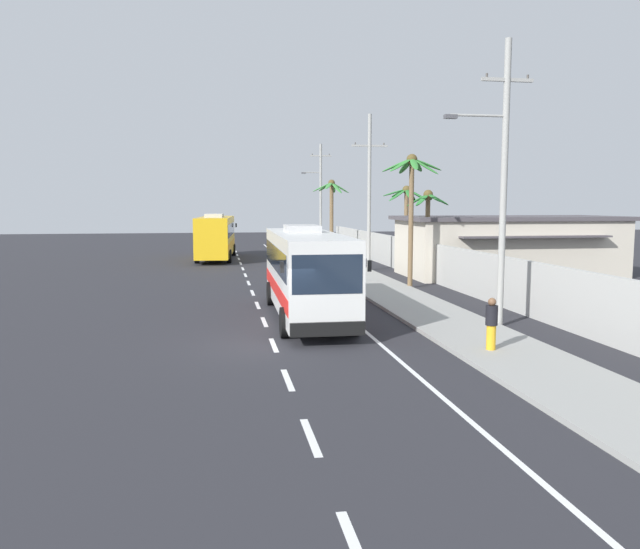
# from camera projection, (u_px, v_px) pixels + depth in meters

# --- Properties ---
(ground_plane) EXTENTS (160.00, 160.00, 0.00)m
(ground_plane) POSITION_uv_depth(u_px,v_px,m) (274.00, 345.00, 19.91)
(ground_plane) COLOR #28282D
(sidewalk_kerb) EXTENTS (3.20, 90.00, 0.14)m
(sidewalk_kerb) POSITION_uv_depth(u_px,v_px,m) (392.00, 294.00, 30.80)
(sidewalk_kerb) COLOR #999993
(sidewalk_kerb) RESTS_ON ground
(lane_markings) EXTENTS (3.55, 71.00, 0.01)m
(lane_markings) POSITION_uv_depth(u_px,v_px,m) (288.00, 285.00, 34.57)
(lane_markings) COLOR white
(lane_markings) RESTS_ON ground
(boundary_wall) EXTENTS (0.24, 60.00, 2.23)m
(boundary_wall) POSITION_uv_depth(u_px,v_px,m) (438.00, 264.00, 35.22)
(boundary_wall) COLOR #B2B2AD
(boundary_wall) RESTS_ON ground
(coach_bus_foreground) EXTENTS (2.94, 10.83, 3.62)m
(coach_bus_foreground) POSITION_uv_depth(u_px,v_px,m) (306.00, 270.00, 24.63)
(coach_bus_foreground) COLOR silver
(coach_bus_foreground) RESTS_ON ground
(coach_bus_far_lane) EXTENTS (3.49, 10.94, 3.73)m
(coach_bus_far_lane) POSITION_uv_depth(u_px,v_px,m) (216.00, 236.00, 50.34)
(coach_bus_far_lane) COLOR gold
(coach_bus_far_lane) RESTS_ON ground
(motorcycle_beside_bus) EXTENTS (0.56, 1.96, 1.66)m
(motorcycle_beside_bus) POSITION_uv_depth(u_px,v_px,m) (328.00, 275.00, 33.41)
(motorcycle_beside_bus) COLOR black
(motorcycle_beside_bus) RESTS_ON ground
(pedestrian_near_kerb) EXTENTS (0.36, 0.36, 1.57)m
(pedestrian_near_kerb) POSITION_uv_depth(u_px,v_px,m) (491.00, 323.00, 18.59)
(pedestrian_near_kerb) COLOR gold
(pedestrian_near_kerb) RESTS_ON sidewalk_kerb
(utility_pole_nearest) EXTENTS (3.25, 0.24, 10.27)m
(utility_pole_nearest) POSITION_uv_depth(u_px,v_px,m) (502.00, 178.00, 22.29)
(utility_pole_nearest) COLOR #9E9E99
(utility_pole_nearest) RESTS_ON ground
(utility_pole_mid) EXTENTS (2.44, 0.24, 10.42)m
(utility_pole_mid) POSITION_uv_depth(u_px,v_px,m) (369.00, 190.00, 41.62)
(utility_pole_mid) COLOR #9E9E99
(utility_pole_mid) RESTS_ON ground
(utility_pole_far) EXTENTS (2.95, 0.24, 10.30)m
(utility_pole_far) POSITION_uv_depth(u_px,v_px,m) (320.00, 194.00, 60.94)
(utility_pole_far) COLOR #9E9E99
(utility_pole_far) RESTS_ON ground
(palm_nearest) EXTENTS (3.14, 3.09, 6.51)m
(palm_nearest) POSITION_uv_depth(u_px,v_px,m) (331.00, 203.00, 51.66)
(palm_nearest) COLOR brown
(palm_nearest) RESTS_ON ground
(palm_second) EXTENTS (3.09, 3.10, 5.73)m
(palm_second) POSITION_uv_depth(u_px,v_px,m) (406.00, 208.00, 42.17)
(palm_second) COLOR brown
(palm_second) RESTS_ON ground
(palm_third) EXTENTS (2.56, 2.77, 5.32)m
(palm_third) POSITION_uv_depth(u_px,v_px,m) (428.00, 215.00, 36.49)
(palm_third) COLOR brown
(palm_third) RESTS_ON ground
(palm_fourth) EXTENTS (3.18, 3.19, 7.10)m
(palm_fourth) POSITION_uv_depth(u_px,v_px,m) (412.00, 188.00, 32.73)
(palm_fourth) COLOR brown
(palm_fourth) RESTS_ON ground
(roadside_building) EXTENTS (13.80, 7.09, 3.73)m
(roadside_building) POSITION_uv_depth(u_px,v_px,m) (508.00, 246.00, 39.09)
(roadside_building) COLOR beige
(roadside_building) RESTS_ON ground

